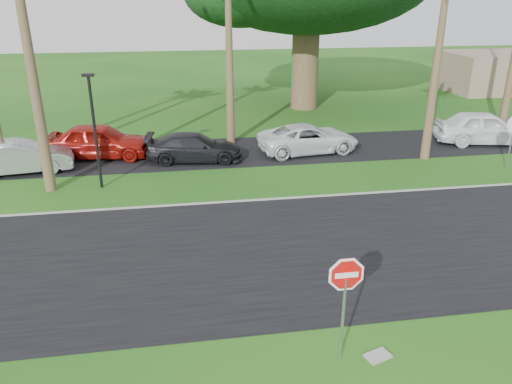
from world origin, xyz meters
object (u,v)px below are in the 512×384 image
object	(u,v)px
car_red	(100,141)
car_dark	(195,148)
car_pickup	(485,128)
car_minivan	(309,139)
stop_sign_near	(345,288)
car_silver	(21,158)

from	to	relation	value
car_red	car_dark	size ratio (longest dim) A/B	1.08
car_pickup	car_red	bearing A→B (deg)	99.37
car_minivan	stop_sign_near	bearing A→B (deg)	160.71
car_silver	car_red	size ratio (longest dim) A/B	0.90
car_silver	car_red	xyz separation A→B (m)	(3.18, 1.73, 0.11)
car_silver	car_dark	world-z (taller)	car_silver
stop_sign_near	car_pickup	distance (m)	19.55
car_red	car_minivan	xyz separation A→B (m)	(10.17, -0.73, -0.14)
stop_sign_near	car_pickup	xyz separation A→B (m)	(12.69, 14.85, -0.91)
car_dark	stop_sign_near	bearing A→B (deg)	-164.14
car_minivan	car_pickup	size ratio (longest dim) A/B	0.99
car_red	car_minivan	bearing A→B (deg)	-86.71
car_minivan	car_pickup	distance (m)	9.53
stop_sign_near	car_pickup	world-z (taller)	stop_sign_near
car_pickup	stop_sign_near	bearing A→B (deg)	150.99
car_red	car_pickup	xyz separation A→B (m)	(19.70, -0.74, 0.03)
car_red	car_minivan	distance (m)	10.20
car_red	car_pickup	distance (m)	19.71
car_dark	car_minivan	bearing A→B (deg)	-79.01
car_silver	car_red	world-z (taller)	car_red
stop_sign_near	car_minivan	world-z (taller)	stop_sign_near
car_dark	car_silver	bearing A→B (deg)	99.55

